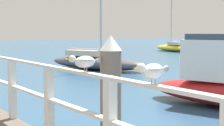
{
  "coord_description": "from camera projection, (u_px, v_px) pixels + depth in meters",
  "views": [
    {
      "loc": [
        -0.89,
        0.79,
        2.03
      ],
      "look_at": [
        4.32,
        8.12,
        1.21
      ],
      "focal_mm": 56.23,
      "sensor_mm": 36.0,
      "label": 1
    }
  ],
  "objects": [
    {
      "name": "dock_piling_near",
      "position": [
        111.0,
        109.0,
        4.63
      ],
      "size": [
        0.29,
        0.29,
        1.98
      ],
      "color": "#6B6056",
      "rests_on": "ground_plane"
    },
    {
      "name": "seagull_foreground",
      "position": [
        152.0,
        70.0,
        3.34
      ],
      "size": [
        0.48,
        0.21,
        0.21
      ],
      "rotation": [
        0.0,
        0.0,
        1.73
      ],
      "color": "white",
      "rests_on": "pier_railing"
    },
    {
      "name": "seagull_background",
      "position": [
        84.0,
        61.0,
        4.37
      ],
      "size": [
        0.48,
        0.19,
        0.21
      ],
      "rotation": [
        0.0,
        0.0,
        1.51
      ],
      "color": "white",
      "rests_on": "pier_railing"
    },
    {
      "name": "boat_2",
      "position": [
        173.0,
        47.0,
        35.52
      ],
      "size": [
        2.7,
        5.63,
        5.73
      ],
      "rotation": [
        0.0,
        0.0,
        -0.2
      ],
      "color": "gold",
      "rests_on": "ground_plane"
    },
    {
      "name": "boat_3",
      "position": [
        96.0,
        62.0,
        18.59
      ],
      "size": [
        3.63,
        6.18,
        7.02
      ],
      "rotation": [
        0.0,
        0.0,
        3.49
      ],
      "color": "#4C4C51",
      "rests_on": "ground_plane"
    }
  ]
}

